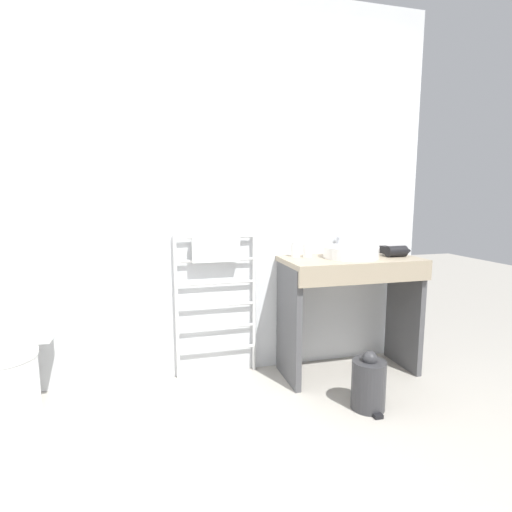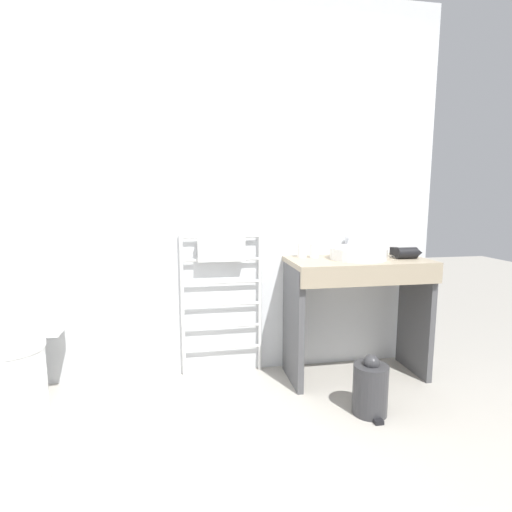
{
  "view_description": "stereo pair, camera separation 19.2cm",
  "coord_description": "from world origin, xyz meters",
  "px_view_note": "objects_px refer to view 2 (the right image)",
  "views": [
    {
      "loc": [
        -0.42,
        -1.39,
        1.26
      ],
      "look_at": [
        0.16,
        0.8,
        0.92
      ],
      "focal_mm": 28.0,
      "sensor_mm": 36.0,
      "label": 1
    },
    {
      "loc": [
        -0.23,
        -1.43,
        1.26
      ],
      "look_at": [
        0.16,
        0.8,
        0.92
      ],
      "focal_mm": 28.0,
      "sensor_mm": 36.0,
      "label": 2
    }
  ],
  "objects_px": {
    "toilet": "(17,357)",
    "cup_near_edge": "(314,251)",
    "sink_basin": "(358,253)",
    "hair_dryer": "(407,253)",
    "trash_bin": "(370,388)",
    "towel_radiator": "(222,276)",
    "cup_near_wall": "(302,250)"
  },
  "relations": [
    {
      "from": "toilet",
      "to": "cup_near_edge",
      "type": "distance_m",
      "value": 1.94
    },
    {
      "from": "towel_radiator",
      "to": "hair_dryer",
      "type": "distance_m",
      "value": 1.28
    },
    {
      "from": "cup_near_edge",
      "to": "trash_bin",
      "type": "bearing_deg",
      "value": -75.3
    },
    {
      "from": "sink_basin",
      "to": "cup_near_edge",
      "type": "bearing_deg",
      "value": 158.87
    },
    {
      "from": "towel_radiator",
      "to": "cup_near_wall",
      "type": "height_order",
      "value": "towel_radiator"
    },
    {
      "from": "towel_radiator",
      "to": "sink_basin",
      "type": "distance_m",
      "value": 0.95
    },
    {
      "from": "sink_basin",
      "to": "hair_dryer",
      "type": "distance_m",
      "value": 0.34
    },
    {
      "from": "toilet",
      "to": "sink_basin",
      "type": "height_order",
      "value": "sink_basin"
    },
    {
      "from": "toilet",
      "to": "cup_near_edge",
      "type": "xyz_separation_m",
      "value": [
        1.85,
        0.24,
        0.53
      ]
    },
    {
      "from": "hair_dryer",
      "to": "towel_radiator",
      "type": "bearing_deg",
      "value": 170.0
    },
    {
      "from": "towel_radiator",
      "to": "trash_bin",
      "type": "distance_m",
      "value": 1.18
    },
    {
      "from": "sink_basin",
      "to": "trash_bin",
      "type": "distance_m",
      "value": 0.88
    },
    {
      "from": "towel_radiator",
      "to": "hair_dryer",
      "type": "height_order",
      "value": "towel_radiator"
    },
    {
      "from": "hair_dryer",
      "to": "trash_bin",
      "type": "bearing_deg",
      "value": -134.91
    },
    {
      "from": "toilet",
      "to": "towel_radiator",
      "type": "relative_size",
      "value": 0.77
    },
    {
      "from": "cup_near_wall",
      "to": "cup_near_edge",
      "type": "height_order",
      "value": "cup_near_wall"
    },
    {
      "from": "cup_near_wall",
      "to": "trash_bin",
      "type": "distance_m",
      "value": 0.99
    },
    {
      "from": "towel_radiator",
      "to": "sink_basin",
      "type": "height_order",
      "value": "towel_radiator"
    },
    {
      "from": "cup_near_edge",
      "to": "hair_dryer",
      "type": "bearing_deg",
      "value": -12.72
    },
    {
      "from": "toilet",
      "to": "hair_dryer",
      "type": "height_order",
      "value": "hair_dryer"
    },
    {
      "from": "toilet",
      "to": "cup_near_wall",
      "type": "height_order",
      "value": "cup_near_wall"
    },
    {
      "from": "cup_near_wall",
      "to": "towel_radiator",
      "type": "bearing_deg",
      "value": 174.62
    },
    {
      "from": "sink_basin",
      "to": "hair_dryer",
      "type": "height_order",
      "value": "same"
    },
    {
      "from": "toilet",
      "to": "trash_bin",
      "type": "relative_size",
      "value": 2.21
    },
    {
      "from": "cup_near_wall",
      "to": "trash_bin",
      "type": "xyz_separation_m",
      "value": [
        0.24,
        -0.63,
        -0.73
      ]
    },
    {
      "from": "trash_bin",
      "to": "sink_basin",
      "type": "bearing_deg",
      "value": 76.37
    },
    {
      "from": "cup_near_wall",
      "to": "toilet",
      "type": "bearing_deg",
      "value": -171.2
    },
    {
      "from": "sink_basin",
      "to": "hair_dryer",
      "type": "bearing_deg",
      "value": -5.42
    },
    {
      "from": "sink_basin",
      "to": "cup_near_wall",
      "type": "height_order",
      "value": "cup_near_wall"
    },
    {
      "from": "cup_near_wall",
      "to": "hair_dryer",
      "type": "relative_size",
      "value": 0.53
    },
    {
      "from": "towel_radiator",
      "to": "sink_basin",
      "type": "xyz_separation_m",
      "value": [
        0.91,
        -0.19,
        0.17
      ]
    },
    {
      "from": "towel_radiator",
      "to": "trash_bin",
      "type": "xyz_separation_m",
      "value": [
        0.79,
        -0.68,
        -0.55
      ]
    }
  ]
}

